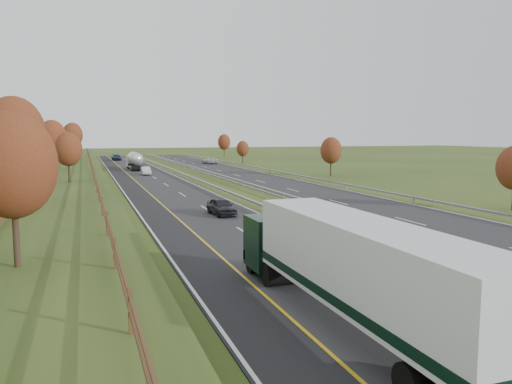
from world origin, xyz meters
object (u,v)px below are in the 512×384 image
car_dark_near (221,206)px  car_silver_mid (146,171)px  car_oncoming (210,160)px  box_lorry (348,266)px  car_small_far (117,157)px  road_tanker (135,160)px

car_dark_near → car_silver_mid: bearing=88.2°
car_oncoming → box_lorry: bearing=74.9°
car_small_far → car_oncoming: bearing=-52.4°
road_tanker → car_silver_mid: 14.23m
box_lorry → car_silver_mid: 72.45m
car_small_far → road_tanker: bearing=-91.3°
box_lorry → car_oncoming: box_lorry is taller
car_silver_mid → car_small_far: car_small_far is taller
car_dark_near → road_tanker: bearing=88.3°
road_tanker → car_small_far: size_ratio=2.05×
car_silver_mid → road_tanker: bearing=92.2°
car_dark_near → car_silver_mid: (-1.12, 46.16, -0.04)m
box_lorry → car_dark_near: bearing=84.7°
road_tanker → car_dark_near: (1.60, -60.33, -1.09)m
box_lorry → car_dark_near: (2.42, 26.27, -1.55)m
road_tanker → car_silver_mid: (0.48, -14.17, -1.13)m
road_tanker → car_dark_near: 60.36m
road_tanker → car_oncoming: size_ratio=2.01×
car_dark_near → car_small_far: bearing=88.4°
box_lorry → car_silver_mid: size_ratio=3.86×
car_silver_mid → car_small_far: 51.82m
car_dark_near → car_oncoming: car_oncoming is taller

